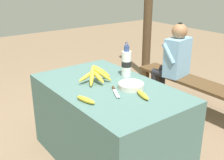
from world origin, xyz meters
TOP-DOWN VIEW (x-y plane):
  - ground_plane at (0.00, 0.00)m, footprint 12.00×12.00m
  - market_counter at (0.00, 0.00)m, footprint 1.35×0.83m
  - banana_bunch_ripe at (-0.14, -0.03)m, footprint 0.19×0.33m
  - serving_bowl at (0.14, 0.13)m, footprint 0.21×0.21m
  - water_bottle at (-0.11, 0.28)m, footprint 0.09×0.09m
  - loose_banana_front at (0.16, -0.32)m, footprint 0.18×0.08m
  - loose_banana_side at (0.34, 0.08)m, footprint 0.18×0.09m
  - knife at (0.12, -0.03)m, footprint 0.21×0.11m
  - wooden_bench at (-0.12, 1.41)m, footprint 1.72×0.32m
  - seated_vendor at (-0.48, 1.37)m, footprint 0.44×0.42m

SIDE VIEW (x-z plane):
  - ground_plane at x=0.00m, z-range 0.00..0.00m
  - wooden_bench at x=-0.12m, z-range 0.13..0.52m
  - market_counter at x=0.00m, z-range 0.00..0.71m
  - seated_vendor at x=-0.48m, z-range 0.07..1.12m
  - knife at x=0.12m, z-range 0.71..0.73m
  - loose_banana_front at x=0.16m, z-range 0.71..0.75m
  - loose_banana_side at x=0.34m, z-range 0.71..0.75m
  - serving_bowl at x=0.14m, z-range 0.71..0.76m
  - banana_bunch_ripe at x=-0.14m, z-range 0.70..0.86m
  - water_bottle at x=-0.11m, z-range 0.67..0.99m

